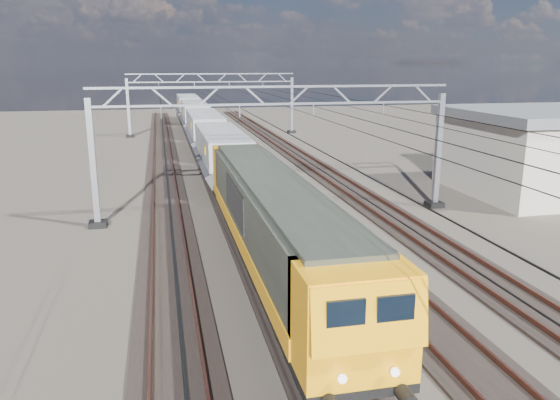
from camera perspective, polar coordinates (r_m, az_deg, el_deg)
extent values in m
plane|color=black|center=(26.53, 1.52, -3.99)|extent=(160.00, 160.00, 0.00)
cube|color=black|center=(25.81, -11.57, -4.67)|extent=(2.60, 140.00, 0.12)
cube|color=brown|center=(25.76, -13.19, -4.42)|extent=(0.08, 140.00, 0.16)
cube|color=brown|center=(25.77, -9.98, -4.25)|extent=(0.08, 140.00, 0.16)
cube|color=black|center=(26.13, -2.75, -4.15)|extent=(2.60, 140.00, 0.12)
cube|color=brown|center=(25.98, -4.32, -3.92)|extent=(0.08, 140.00, 0.16)
cube|color=brown|center=(26.20, -1.20, -3.72)|extent=(0.08, 140.00, 0.16)
cube|color=black|center=(27.05, 5.65, -3.57)|extent=(2.60, 140.00, 0.12)
cube|color=brown|center=(26.79, 4.19, -3.35)|extent=(0.08, 140.00, 0.16)
cube|color=brown|center=(27.22, 7.10, -3.14)|extent=(0.08, 140.00, 0.16)
cube|color=black|center=(28.50, 13.33, -2.96)|extent=(2.60, 140.00, 0.12)
cube|color=brown|center=(28.15, 12.03, -2.76)|extent=(0.08, 140.00, 0.16)
cube|color=brown|center=(28.77, 14.65, -2.55)|extent=(0.08, 140.00, 0.16)
cube|color=#9B9FA9|center=(29.10, -18.95, 3.57)|extent=(0.30, 0.30, 6.60)
cube|color=#9B9FA9|center=(32.84, 16.19, 4.90)|extent=(0.30, 0.30, 6.60)
cube|color=black|center=(29.80, -18.47, -2.39)|extent=(0.90, 0.90, 0.30)
cube|color=black|center=(33.46, 15.83, -0.43)|extent=(0.90, 0.90, 0.30)
cube|color=#9B9FA9|center=(29.14, -0.31, 11.77)|extent=(19.30, 0.18, 0.12)
cube|color=#9B9FA9|center=(29.19, -0.31, 10.00)|extent=(19.30, 0.18, 0.12)
cube|color=#9B9FA9|center=(28.61, -17.09, 10.21)|extent=(1.03, 0.10, 0.94)
cube|color=#9B9FA9|center=(28.52, -12.26, 10.50)|extent=(1.03, 0.10, 0.94)
cube|color=#9B9FA9|center=(28.63, -7.42, 10.71)|extent=(1.03, 0.10, 0.94)
cube|color=#9B9FA9|center=(28.94, -2.65, 10.85)|extent=(1.03, 0.10, 0.94)
cube|color=#9B9FA9|center=(29.44, 1.99, 10.91)|extent=(1.03, 0.10, 0.94)
cube|color=#9B9FA9|center=(30.11, 6.46, 10.90)|extent=(1.03, 0.10, 0.94)
cube|color=#9B9FA9|center=(30.96, 10.70, 10.83)|extent=(1.03, 0.10, 0.94)
cube|color=#9B9FA9|center=(31.95, 14.70, 10.72)|extent=(1.03, 0.10, 0.94)
cube|color=#9B9FA9|center=(28.58, -12.30, 8.94)|extent=(0.06, 0.06, 0.65)
cube|color=#9B9FA9|center=(28.87, -4.24, 9.27)|extent=(0.06, 0.06, 0.65)
cube|color=#9B9FA9|center=(29.70, 3.52, 9.42)|extent=(0.06, 0.06, 0.65)
cube|color=#9B9FA9|center=(31.03, 10.74, 9.40)|extent=(0.06, 0.06, 0.65)
cube|color=#9B9FA9|center=(64.75, -15.57, 9.23)|extent=(0.30, 0.30, 6.60)
cube|color=#9B9FA9|center=(66.52, 1.23, 9.85)|extent=(0.30, 0.30, 6.60)
cube|color=black|center=(65.07, -15.38, 6.47)|extent=(0.90, 0.90, 0.30)
cube|color=black|center=(66.83, 1.22, 7.15)|extent=(0.90, 0.90, 0.30)
cube|color=#9B9FA9|center=(64.77, -7.16, 12.95)|extent=(19.30, 0.18, 0.12)
cube|color=#9B9FA9|center=(64.80, -7.14, 12.15)|extent=(19.30, 0.18, 0.12)
cube|color=#9B9FA9|center=(64.53, -14.69, 12.21)|extent=(1.03, 0.10, 0.94)
cube|color=#9B9FA9|center=(64.50, -12.53, 12.33)|extent=(1.03, 0.10, 0.94)
cube|color=#9B9FA9|center=(64.55, -10.38, 12.43)|extent=(1.03, 0.10, 0.94)
cube|color=#9B9FA9|center=(64.68, -8.22, 12.52)|extent=(1.03, 0.10, 0.94)
cube|color=#9B9FA9|center=(64.91, -6.08, 12.58)|extent=(1.03, 0.10, 0.94)
cube|color=#9B9FA9|center=(65.21, -3.96, 12.64)|extent=(1.03, 0.10, 0.94)
cube|color=#9B9FA9|center=(65.61, -1.86, 12.67)|extent=(1.03, 0.10, 0.94)
cube|color=#9B9FA9|center=(66.09, 0.22, 12.69)|extent=(1.03, 0.10, 0.94)
cube|color=#9B9FA9|center=(64.52, -12.55, 11.64)|extent=(0.06, 0.06, 0.65)
cube|color=#9B9FA9|center=(64.65, -8.93, 11.80)|extent=(0.06, 0.06, 0.65)
cube|color=#9B9FA9|center=(65.03, -5.34, 11.92)|extent=(0.06, 0.06, 0.65)
cube|color=#9B9FA9|center=(65.64, -1.80, 11.99)|extent=(0.06, 0.06, 0.65)
cylinder|color=black|center=(32.59, -12.33, 8.97)|extent=(0.03, 140.00, 0.03)
cylinder|color=black|center=(32.55, -12.37, 9.84)|extent=(0.03, 140.00, 0.03)
cylinder|color=black|center=(32.85, -5.25, 9.27)|extent=(0.03, 140.00, 0.03)
cylinder|color=black|center=(32.81, -5.27, 10.14)|extent=(0.03, 140.00, 0.03)
cylinder|color=black|center=(33.58, 1.63, 9.42)|extent=(0.03, 140.00, 0.03)
cylinder|color=black|center=(33.54, 1.63, 10.27)|extent=(0.03, 140.00, 0.03)
cylinder|color=black|center=(34.76, 8.13, 9.45)|extent=(0.03, 140.00, 0.03)
cylinder|color=black|center=(34.73, 8.16, 10.27)|extent=(0.03, 140.00, 0.03)
cube|color=black|center=(15.93, 4.13, -13.98)|extent=(2.20, 3.60, 0.60)
cube|color=black|center=(27.79, -3.45, -1.55)|extent=(2.20, 3.60, 0.60)
cube|color=black|center=(21.57, -0.75, -5.14)|extent=(2.65, 20.00, 0.25)
cube|color=black|center=(21.70, -0.74, -6.09)|extent=(2.20, 4.50, 0.75)
cube|color=#292D26|center=(21.15, -0.76, -1.50)|extent=(2.65, 17.00, 2.60)
cube|color=#FDA30D|center=(21.22, -4.32, -4.31)|extent=(0.04, 17.00, 0.60)
cube|color=#FDA30D|center=(21.73, 2.73, -3.84)|extent=(0.04, 17.00, 0.60)
cube|color=black|center=(21.79, -4.79, -0.13)|extent=(0.05, 5.00, 1.40)
cube|color=black|center=(22.30, 2.13, 0.24)|extent=(0.05, 5.00, 1.40)
cube|color=#292D26|center=(20.82, -0.77, 2.13)|extent=(2.25, 18.00, 0.15)
cube|color=#FDA30D|center=(12.92, 7.60, -12.16)|extent=(2.65, 1.80, 2.60)
cube|color=#FDA30D|center=(11.90, 9.26, -11.94)|extent=(2.60, 0.46, 1.52)
cube|color=black|center=(11.60, 6.88, -12.04)|extent=(0.85, 0.08, 0.75)
cube|color=black|center=(11.98, 11.96, -11.37)|extent=(0.85, 0.08, 0.75)
cylinder|color=black|center=(12.95, 13.05, -19.48)|extent=(0.36, 0.50, 0.36)
cylinder|color=white|center=(12.22, 6.53, -18.07)|extent=(0.20, 0.08, 0.20)
cylinder|color=white|center=(12.62, 11.93, -17.18)|extent=(0.20, 0.08, 0.20)
cube|color=#FDA30D|center=(29.88, -4.29, 3.09)|extent=(2.65, 1.80, 2.60)
cube|color=#FDA30D|center=(30.72, -4.56, 4.34)|extent=(2.60, 0.46, 1.52)
cube|color=black|center=(30.73, -5.61, 4.51)|extent=(0.85, 0.08, 0.75)
cube|color=black|center=(30.88, -3.58, 4.59)|extent=(0.85, 0.08, 0.75)
cylinder|color=black|center=(31.24, -6.10, 0.91)|extent=(0.36, 0.50, 0.36)
cylinder|color=black|center=(31.46, -3.02, 1.06)|extent=(0.36, 0.50, 0.36)
cylinder|color=white|center=(31.04, -5.65, 1.97)|extent=(0.20, 0.08, 0.20)
cylinder|color=white|center=(31.20, -3.46, 2.07)|extent=(0.20, 0.08, 0.20)
cube|color=black|center=(34.24, -5.21, 1.36)|extent=(2.20, 2.60, 0.55)
cube|color=black|center=(43.01, -6.75, 3.94)|extent=(2.20, 2.60, 0.55)
cube|color=black|center=(38.54, -6.08, 3.32)|extent=(2.40, 13.00, 0.20)
cube|color=gray|center=(38.26, -6.15, 5.85)|extent=(2.80, 12.00, 1.80)
cube|color=#404247|center=(38.37, -7.51, 3.95)|extent=(1.48, 12.00, 1.36)
cube|color=#404247|center=(38.57, -4.69, 4.07)|extent=(1.48, 12.00, 1.36)
cube|color=#FDA30D|center=(35.16, -7.91, 5.24)|extent=(0.04, 1.20, 0.50)
cube|color=black|center=(48.12, -7.38, 5.00)|extent=(2.20, 2.60, 0.55)
cube|color=black|center=(57.00, -8.21, 6.38)|extent=(2.20, 2.60, 0.55)
cube|color=black|center=(52.50, -7.84, 6.14)|extent=(2.40, 13.00, 0.20)
cube|color=gray|center=(52.30, -7.90, 8.01)|extent=(2.80, 12.00, 1.80)
cube|color=#404247|center=(52.37, -8.90, 6.60)|extent=(1.48, 12.00, 1.36)
cube|color=#404247|center=(52.52, -6.82, 6.69)|extent=(1.48, 12.00, 1.36)
cube|color=#FDA30D|center=(49.21, -9.28, 7.70)|extent=(0.04, 1.20, 0.50)
cube|color=black|center=(62.14, -8.58, 7.00)|extent=(2.20, 2.60, 0.55)
cube|color=black|center=(71.07, -9.10, 7.86)|extent=(2.20, 2.60, 0.55)
cube|color=black|center=(66.56, -8.87, 7.77)|extent=(2.40, 13.00, 0.20)
cube|color=gray|center=(66.40, -8.92, 9.24)|extent=(2.80, 12.00, 1.80)
cube|color=#404247|center=(66.46, -9.71, 8.13)|extent=(1.48, 12.00, 1.36)
cube|color=#404247|center=(66.58, -8.06, 8.20)|extent=(1.48, 12.00, 1.36)
cube|color=#FDA30D|center=(63.33, -10.04, 9.06)|extent=(0.04, 1.20, 0.50)
cube|color=black|center=(76.23, -9.34, 8.26)|extent=(2.20, 2.60, 0.55)
cube|color=black|center=(85.18, -9.69, 8.85)|extent=(2.20, 2.60, 0.55)
cube|color=black|center=(80.67, -9.54, 8.83)|extent=(2.40, 13.00, 0.20)
cube|color=gray|center=(80.54, -9.59, 10.04)|extent=(2.80, 12.00, 1.80)
cube|color=#404247|center=(80.59, -10.23, 9.13)|extent=(1.48, 12.00, 1.36)
cube|color=#404247|center=(80.69, -8.87, 9.19)|extent=(1.48, 12.00, 1.36)
cube|color=#FDA30D|center=(77.48, -10.53, 9.92)|extent=(0.04, 1.20, 0.50)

